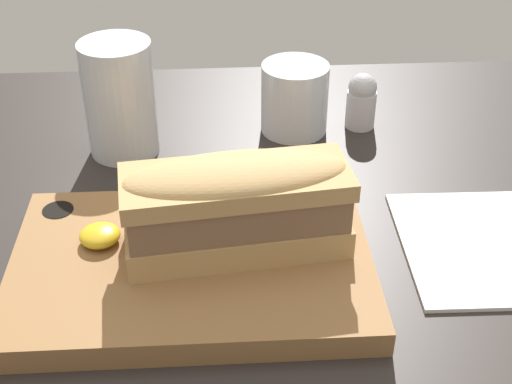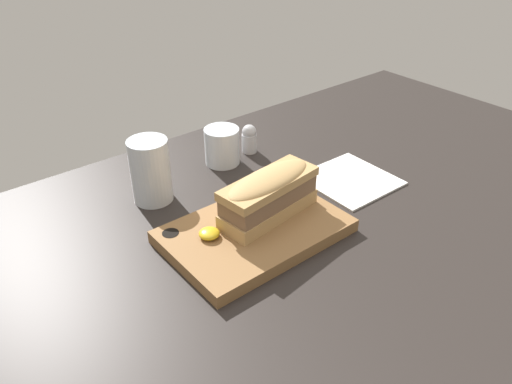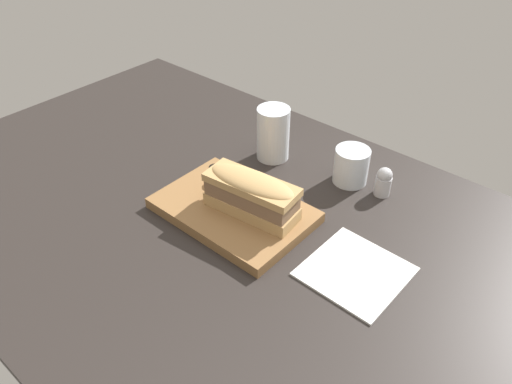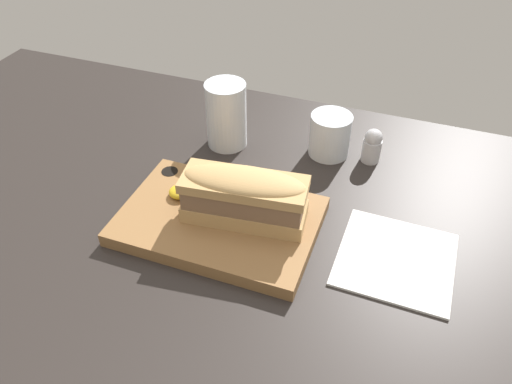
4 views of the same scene
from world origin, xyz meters
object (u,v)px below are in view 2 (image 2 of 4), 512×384
at_px(water_glass, 151,175).
at_px(salt_shaker, 249,138).
at_px(napkin, 350,180).
at_px(sandwich, 269,193).
at_px(wine_glass, 222,148).
at_px(serving_board, 254,231).

bearing_deg(water_glass, salt_shaker, 8.35).
xyz_separation_m(water_glass, napkin, (0.35, -0.20, -0.05)).
distance_m(napkin, salt_shaker, 0.25).
height_order(sandwich, wine_glass, sandwich).
relative_size(water_glass, wine_glass, 1.57).
bearing_deg(wine_glass, salt_shaker, 2.75).
height_order(sandwich, napkin, sandwich).
height_order(wine_glass, salt_shaker, wine_glass).
relative_size(wine_glass, salt_shaker, 1.22).
distance_m(serving_board, sandwich, 0.07).
distance_m(wine_glass, napkin, 0.28).
height_order(sandwich, water_glass, water_glass).
xyz_separation_m(sandwich, wine_glass, (0.08, 0.25, -0.03)).
bearing_deg(salt_shaker, serving_board, -126.83).
distance_m(sandwich, napkin, 0.24).
relative_size(serving_board, wine_glass, 3.80).
bearing_deg(salt_shaker, sandwich, -121.67).
xyz_separation_m(sandwich, napkin, (0.23, 0.01, -0.07)).
distance_m(water_glass, napkin, 0.41).
distance_m(sandwich, water_glass, 0.24).
relative_size(serving_board, sandwich, 1.57).
bearing_deg(sandwich, salt_shaker, 58.33).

